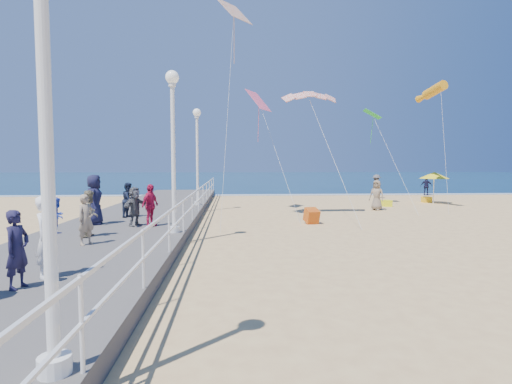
{
  "coord_description": "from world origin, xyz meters",
  "views": [
    {
      "loc": [
        -3.4,
        -13.33,
        2.69
      ],
      "look_at": [
        -2.5,
        2.0,
        1.6
      ],
      "focal_mm": 28.0,
      "sensor_mm": 36.0,
      "label": 1
    }
  ],
  "objects": [
    {
      "name": "spectator_3",
      "position": [
        -6.41,
        1.37,
        1.17
      ],
      "size": [
        0.72,
        0.98,
        1.55
      ],
      "primitive_type": "imported",
      "rotation": [
        0.0,
        0.0,
        1.15
      ],
      "color": "#BB1744",
      "rests_on": "boardwalk"
    },
    {
      "name": "woman_holding_toddler",
      "position": [
        -7.13,
        -5.17,
        1.22
      ],
      "size": [
        0.45,
        0.64,
        1.65
      ],
      "primitive_type": "imported",
      "rotation": [
        0.0,
        0.0,
        1.47
      ],
      "color": "white",
      "rests_on": "boardwalk"
    },
    {
      "name": "beach_walker_b",
      "position": [
        13.04,
        19.57,
        0.79
      ],
      "size": [
        1.0,
        0.73,
        1.58
      ],
      "primitive_type": "imported",
      "rotation": [
        0.0,
        0.0,
        2.72
      ],
      "color": "#191836",
      "rests_on": "ground"
    },
    {
      "name": "spectator_5",
      "position": [
        -7.0,
        1.52,
        1.12
      ],
      "size": [
        0.99,
        1.39,
        1.45
      ],
      "primitive_type": "imported",
      "rotation": [
        0.0,
        0.0,
        1.1
      ],
      "color": "#56575B",
      "rests_on": "boardwalk"
    },
    {
      "name": "lamp_post_near",
      "position": [
        -5.35,
        -9.0,
        3.66
      ],
      "size": [
        0.44,
        0.44,
        5.32
      ],
      "color": "white",
      "rests_on": "boardwalk"
    },
    {
      "name": "beach_walker_c",
      "position": [
        4.92,
        9.21,
        0.87
      ],
      "size": [
        1.01,
        0.98,
        1.74
      ],
      "primitive_type": "imported",
      "rotation": [
        0.0,
        0.0,
        -0.71
      ],
      "color": "gray",
      "rests_on": "ground"
    },
    {
      "name": "kite_windsock",
      "position": [
        8.26,
        9.35,
        6.92
      ],
      "size": [
        1.01,
        2.71,
        1.09
      ],
      "primitive_type": "cylinder",
      "rotation": [
        1.36,
        0.0,
        0.17
      ],
      "color": "orange"
    },
    {
      "name": "ocean",
      "position": [
        0.0,
        65.0,
        0.01
      ],
      "size": [
        160.0,
        90.0,
        0.05
      ],
      "primitive_type": "cube",
      "color": "#0C2E49",
      "rests_on": "ground"
    },
    {
      "name": "kite_parafoil",
      "position": [
        0.5,
        6.88,
        6.2
      ],
      "size": [
        2.76,
        0.94,
        0.65
      ],
      "primitive_type": null,
      "rotation": [
        0.44,
        0.0,
        0.0
      ],
      "color": "red"
    },
    {
      "name": "kite_diamond_green",
      "position": [
        5.67,
        12.36,
        5.9
      ],
      "size": [
        1.24,
        1.35,
        0.6
      ],
      "primitive_type": "cube",
      "rotation": [
        0.51,
        0.0,
        1.4
      ],
      "color": "green"
    },
    {
      "name": "kite_diamond_redwhite",
      "position": [
        -3.31,
        5.3,
        9.6
      ],
      "size": [
        1.73,
        1.77,
        1.06
      ],
      "primitive_type": "cube",
      "rotation": [
        0.8,
        0.0,
        0.86
      ],
      "color": "#CB5417"
    },
    {
      "name": "lamp_post_far",
      "position": [
        -5.35,
        9.0,
        3.66
      ],
      "size": [
        0.44,
        0.44,
        5.32
      ],
      "color": "white",
      "rests_on": "boardwalk"
    },
    {
      "name": "beach_walker_a",
      "position": [
        7.74,
        16.92,
        0.93
      ],
      "size": [
        1.15,
        1.38,
        1.86
      ],
      "primitive_type": "imported",
      "rotation": [
        0.0,
        0.0,
        1.12
      ],
      "color": "#515054",
      "rests_on": "ground"
    },
    {
      "name": "spectator_7",
      "position": [
        -7.85,
        4.01,
        1.14
      ],
      "size": [
        0.7,
        0.82,
        1.48
      ],
      "primitive_type": "imported",
      "rotation": [
        0.0,
        0.0,
        1.36
      ],
      "color": "#181F34",
      "rests_on": "boardwalk"
    },
    {
      "name": "spectator_1",
      "position": [
        -7.89,
        -0.57,
        1.13
      ],
      "size": [
        0.57,
        0.72,
        1.46
      ],
      "primitive_type": "imported",
      "rotation": [
        0.0,
        0.0,
        1.59
      ],
      "color": "#807558",
      "rests_on": "boardwalk"
    },
    {
      "name": "beach_umbrella",
      "position": [
        10.18,
        12.81,
        1.91
      ],
      "size": [
        1.9,
        1.9,
        2.14
      ],
      "color": "white",
      "rests_on": "ground"
    },
    {
      "name": "beach_chair_left",
      "position": [
        6.29,
        11.17,
        0.2
      ],
      "size": [
        0.55,
        0.55,
        0.4
      ],
      "primitive_type": "cube",
      "color": "#FAFF1A",
      "rests_on": "ground"
    },
    {
      "name": "spectator_6",
      "position": [
        -7.54,
        -1.9,
        1.12
      ],
      "size": [
        0.57,
        0.62,
        1.43
      ],
      "primitive_type": "imported",
      "rotation": [
        0.0,
        0.0,
        1.0
      ],
      "color": "gray",
      "rests_on": "boardwalk"
    },
    {
      "name": "beach_chair_right",
      "position": [
        10.06,
        13.51,
        0.2
      ],
      "size": [
        0.55,
        0.55,
        0.4
      ],
      "primitive_type": "cube",
      "color": "yellow",
      "rests_on": "ground"
    },
    {
      "name": "surf_line",
      "position": [
        0.0,
        20.5,
        0.03
      ],
      "size": [
        160.0,
        1.2,
        0.04
      ],
      "primitive_type": "cube",
      "color": "white",
      "rests_on": "ground"
    },
    {
      "name": "kite_diamond_pink",
      "position": [
        -1.93,
        9.34,
        6.23
      ],
      "size": [
        1.57,
        1.77,
        1.15
      ],
      "primitive_type": "cube",
      "rotation": [
        0.87,
        0.0,
        1.06
      ],
      "color": "#FD5D81"
    },
    {
      "name": "ground",
      "position": [
        0.0,
        0.0,
        0.0
      ],
      "size": [
        160.0,
        160.0,
        0.0
      ],
      "primitive_type": "plane",
      "color": "#E8BE79",
      "rests_on": "ground"
    },
    {
      "name": "spectator_0",
      "position": [
        -7.35,
        -5.88,
        1.13
      ],
      "size": [
        0.45,
        0.59,
        1.45
      ],
      "primitive_type": "imported",
      "rotation": [
        0.0,
        0.0,
        1.36
      ],
      "color": "#1C1938",
      "rests_on": "boardwalk"
    },
    {
      "name": "lamp_post_mid",
      "position": [
        -5.35,
        0.0,
        3.66
      ],
      "size": [
        0.44,
        0.44,
        5.32
      ],
      "color": "white",
      "rests_on": "boardwalk"
    },
    {
      "name": "railing",
      "position": [
        -5.05,
        0.0,
        1.25
      ],
      "size": [
        0.05,
        42.0,
        0.55
      ],
      "color": "white",
      "rests_on": "boardwalk"
    },
    {
      "name": "boardwalk",
      "position": [
        -7.5,
        0.0,
        0.2
      ],
      "size": [
        5.0,
        44.0,
        0.4
      ],
      "primitive_type": "cube",
      "color": "#645F5A",
      "rests_on": "ground"
    },
    {
      "name": "toddler_held",
      "position": [
        -6.98,
        -5.02,
        1.63
      ],
      "size": [
        0.32,
        0.4,
        0.76
      ],
      "primitive_type": "imported",
      "rotation": [
        0.0,
        0.0,
        1.47
      ],
      "color": "blue",
      "rests_on": "boardwalk"
    },
    {
      "name": "box_kite",
      "position": [
        0.12,
        4.21,
        0.3
      ],
      "size": [
        0.7,
        0.82,
        0.74
      ],
      "primitive_type": "cube",
      "rotation": [
        0.31,
        0.0,
        0.24
      ],
      "color": "red",
      "rests_on": "ground"
    },
    {
      "name": "spectator_4",
      "position": [
        -8.6,
        1.93,
        1.34
      ],
      "size": [
        0.74,
        1.01,
        1.88
      ],
      "primitive_type": "imported",
      "rotation": [
        0.0,
        0.0,
        1.74
      ],
      "color": "#181835",
      "rests_on": "boardwalk"
    }
  ]
}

